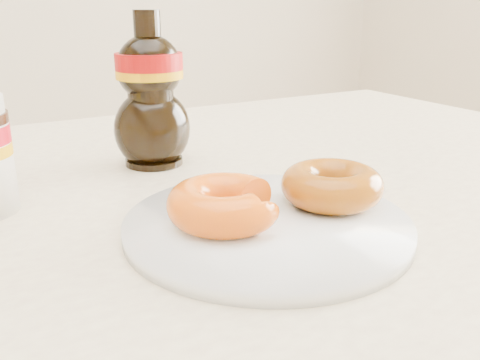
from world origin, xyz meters
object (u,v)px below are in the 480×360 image
dining_table (163,268)px  donut_bitten (224,204)px  syrup_bottle (150,90)px  plate (267,225)px  donut_whole (332,185)px

dining_table → donut_bitten: bearing=-82.8°
donut_bitten → syrup_bottle: size_ratio=0.54×
dining_table → plate: 0.17m
plate → donut_bitten: donut_bitten is taller
dining_table → plate: bearing=-68.0°
plate → donut_whole: bearing=3.5°
dining_table → syrup_bottle: (0.04, 0.12, 0.18)m
donut_whole → syrup_bottle: 0.27m
donut_bitten → donut_whole: same height
plate → donut_whole: (0.08, 0.00, 0.02)m
donut_whole → syrup_bottle: bearing=109.7°
dining_table → plate: (0.05, -0.13, 0.09)m
donut_whole → donut_bitten: bearing=176.8°
dining_table → donut_bitten: donut_bitten is taller
donut_whole → syrup_bottle: size_ratio=0.52×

